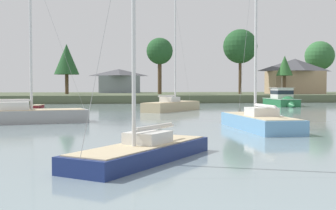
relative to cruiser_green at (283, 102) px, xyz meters
name	(u,v)px	position (x,y,z in m)	size (l,w,h in m)	color
far_shore_bank	(142,96)	(-16.82, 36.34, 0.03)	(172.09, 47.31, 1.32)	#4C563D
cruiser_green	(283,102)	(0.00, 0.00, 0.00)	(3.46, 9.61, 5.06)	#236B3D
sailboat_sand	(172,108)	(-17.37, -9.50, -0.34)	(7.69, 8.80, 13.53)	tan
sailboat_navy	(143,155)	(-23.50, -42.12, -0.42)	(5.97, 6.91, 10.27)	navy
sailboat_skyblue	(259,125)	(-15.09, -31.36, -0.36)	(2.60, 8.71, 13.69)	#669ECC
sailboat_grey	(20,119)	(-31.18, -24.27, -0.35)	(10.19, 4.53, 13.02)	gray
dinghy_wood	(184,104)	(-13.14, 5.99, -0.48)	(4.09, 2.54, 0.64)	brown
dinghy_maroon	(37,107)	(-33.64, 0.18, -0.49)	(1.54, 3.04, 0.55)	maroon
mooring_buoy_white	(281,117)	(-9.63, -22.12, -0.57)	(0.36, 0.36, 0.42)	white
shore_tree_left_mid	(320,56)	(24.51, 36.42, 9.29)	(6.75, 6.75, 12.05)	brown
shore_tree_far_left	(67,60)	(-32.34, 29.09, 7.48)	(4.88, 4.88, 9.86)	brown
shore_tree_left	(240,47)	(2.25, 26.66, 10.27)	(6.90, 6.90, 13.08)	brown
shore_tree_inland_c	(285,66)	(9.60, 21.69, 6.10)	(3.16, 3.16, 7.48)	brown
shore_tree_far_right	(160,52)	(-14.15, 26.96, 9.06)	(5.24, 5.24, 11.13)	brown
cottage_hillside	(295,76)	(14.12, 26.92, 4.44)	(11.63, 6.71, 7.24)	tan
cottage_near_water	(119,81)	(-21.58, 46.58, 3.64)	(10.34, 8.56, 5.71)	gray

